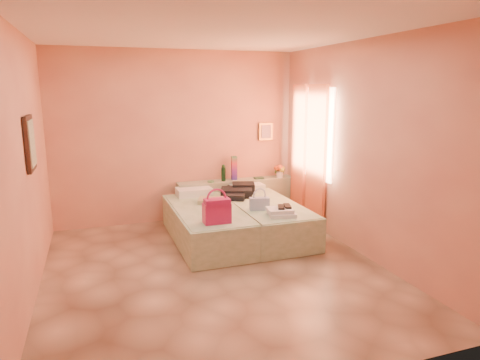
% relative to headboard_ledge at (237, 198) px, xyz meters
% --- Properties ---
extents(ground, '(4.50, 4.50, 0.00)m').
position_rel_headboard_ledge_xyz_m(ground, '(-0.98, -2.10, -0.33)').
color(ground, tan).
rests_on(ground, ground).
extents(room_walls, '(4.02, 4.51, 2.81)m').
position_rel_headboard_ledge_xyz_m(room_walls, '(-0.77, -1.53, 1.46)').
color(room_walls, '#E6A27A').
rests_on(room_walls, ground).
extents(headboard_ledge, '(2.05, 0.30, 0.65)m').
position_rel_headboard_ledge_xyz_m(headboard_ledge, '(0.00, 0.00, 0.00)').
color(headboard_ledge, gray).
rests_on(headboard_ledge, ground).
extents(bed_left, '(0.92, 2.01, 0.50)m').
position_rel_headboard_ledge_xyz_m(bed_left, '(-0.81, -1.05, -0.08)').
color(bed_left, beige).
rests_on(bed_left, ground).
extents(bed_right, '(0.92, 2.01, 0.50)m').
position_rel_headboard_ledge_xyz_m(bed_right, '(0.09, -1.05, -0.08)').
color(bed_right, beige).
rests_on(bed_right, ground).
extents(water_bottle, '(0.09, 0.09, 0.27)m').
position_rel_headboard_ledge_xyz_m(water_bottle, '(-0.25, -0.03, 0.46)').
color(water_bottle, '#153B1F').
rests_on(water_bottle, headboard_ledge).
extents(rainbow_box, '(0.10, 0.10, 0.41)m').
position_rel_headboard_ledge_xyz_m(rainbow_box, '(-0.04, 0.02, 0.53)').
color(rainbow_box, '#B21551').
rests_on(rainbow_box, headboard_ledge).
extents(small_dish, '(0.13, 0.13, 0.03)m').
position_rel_headboard_ledge_xyz_m(small_dish, '(-0.48, -0.06, 0.34)').
color(small_dish, '#457F53').
rests_on(small_dish, headboard_ledge).
extents(green_book, '(0.17, 0.13, 0.03)m').
position_rel_headboard_ledge_xyz_m(green_book, '(0.39, -0.05, 0.34)').
color(green_book, '#294C36').
rests_on(green_book, headboard_ledge).
extents(flower_vase, '(0.27, 0.27, 0.27)m').
position_rel_headboard_ledge_xyz_m(flower_vase, '(0.77, -0.07, 0.46)').
color(flower_vase, silver).
rests_on(flower_vase, headboard_ledge).
extents(magenta_handbag, '(0.34, 0.19, 0.32)m').
position_rel_headboard_ledge_xyz_m(magenta_handbag, '(-0.86, -1.76, 0.34)').
color(magenta_handbag, '#B21551').
rests_on(magenta_handbag, bed_left).
extents(khaki_garment, '(0.45, 0.41, 0.06)m').
position_rel_headboard_ledge_xyz_m(khaki_garment, '(-0.67, -0.77, 0.21)').
color(khaki_garment, tan).
rests_on(khaki_garment, bed_left).
extents(clothes_pile, '(0.70, 0.70, 0.16)m').
position_rel_headboard_ledge_xyz_m(clothes_pile, '(-0.14, -0.52, 0.26)').
color(clothes_pile, black).
rests_on(clothes_pile, bed_right).
extents(blue_handbag, '(0.29, 0.17, 0.18)m').
position_rel_headboard_ledge_xyz_m(blue_handbag, '(-0.13, -1.38, 0.26)').
color(blue_handbag, '#4263A0').
rests_on(blue_handbag, bed_right).
extents(towel_stack, '(0.40, 0.37, 0.10)m').
position_rel_headboard_ledge_xyz_m(towel_stack, '(0.05, -1.75, 0.23)').
color(towel_stack, white).
rests_on(towel_stack, bed_right).
extents(sandal_pair, '(0.24, 0.27, 0.02)m').
position_rel_headboard_ledge_xyz_m(sandal_pair, '(0.11, -1.71, 0.29)').
color(sandal_pair, black).
rests_on(sandal_pair, towel_stack).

